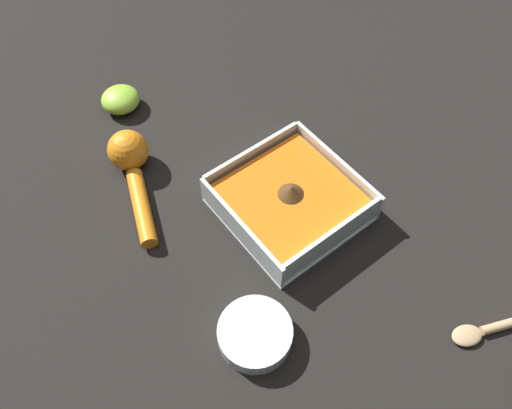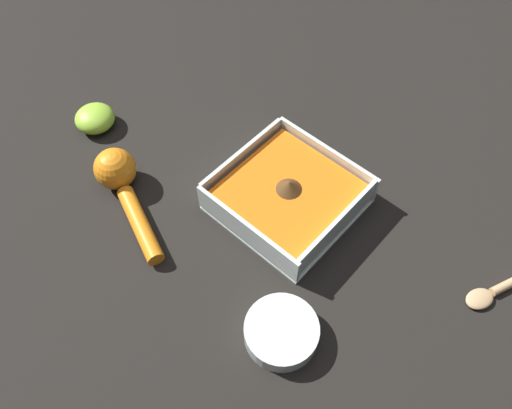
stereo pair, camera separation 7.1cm
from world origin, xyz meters
name	(u,v)px [view 1 (the left image)]	position (x,y,z in m)	size (l,w,h in m)	color
ground_plane	(286,211)	(0.00, 0.00, 0.00)	(4.00, 4.00, 0.00)	black
square_dish	(289,200)	(0.00, 0.01, 0.02)	(0.19, 0.19, 0.06)	silver
spice_bowl	(255,334)	(0.12, -0.15, 0.01)	(0.09, 0.09, 0.03)	silver
lemon_squeezer	(131,163)	(-0.20, -0.14, 0.03)	(0.19, 0.10, 0.06)	orange
lemon_half	(121,100)	(-0.34, -0.09, 0.02)	(0.07, 0.07, 0.04)	#93CC38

